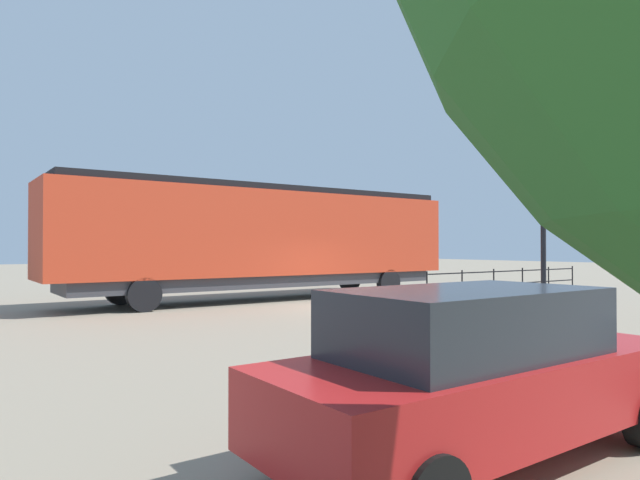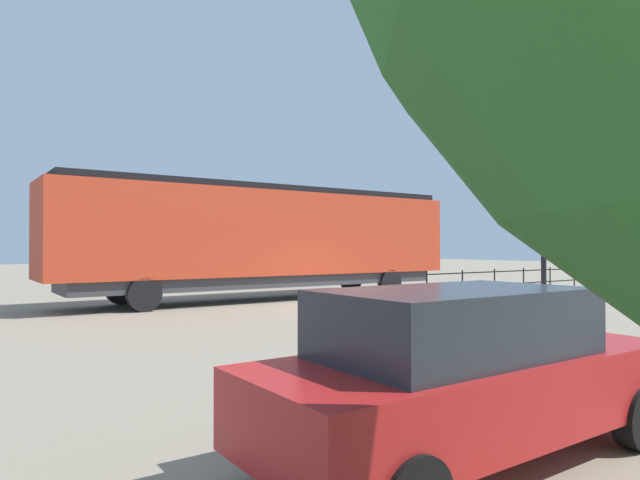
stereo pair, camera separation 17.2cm
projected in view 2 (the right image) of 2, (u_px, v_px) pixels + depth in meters
ground_plane at (354, 307)px, 18.90m from camera, size 120.00×120.00×0.00m
locomotive at (277, 237)px, 21.93m from camera, size 2.97×16.30×4.41m
parked_car_red at (467, 371)px, 5.36m from camera, size 1.81×4.67×1.67m
lamp_post at (543, 167)px, 17.03m from camera, size 0.60×0.60×6.04m
platform_fence at (509, 281)px, 20.40m from camera, size 0.05×8.64×1.27m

